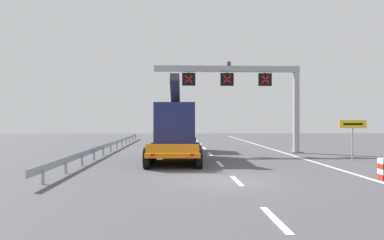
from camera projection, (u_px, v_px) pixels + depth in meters
The scene contains 7 objects.
ground at pixel (226, 181), 15.45m from camera, with size 112.00×112.00×0.00m, color #4C4C51.
lane_markings at pixel (204, 148), 33.63m from camera, with size 0.20×50.95×0.01m.
edge_line_right at pixel (288, 154), 27.70m from camera, with size 0.20×63.00×0.01m, color silver.
overhead_lane_gantry at pixel (247, 83), 28.66m from camera, with size 11.33×0.90×6.95m.
heavy_haul_truck_orange at pixel (177, 127), 26.77m from camera, with size 3.32×14.12×5.30m.
exit_sign_yellow at pixel (353, 129), 23.28m from camera, with size 1.71×0.15×2.51m.
guardrail_left at pixel (113, 144), 31.34m from camera, with size 0.13×36.42×0.76m.
Camera 1 is at (-2.06, -15.38, 2.51)m, focal length 35.20 mm.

